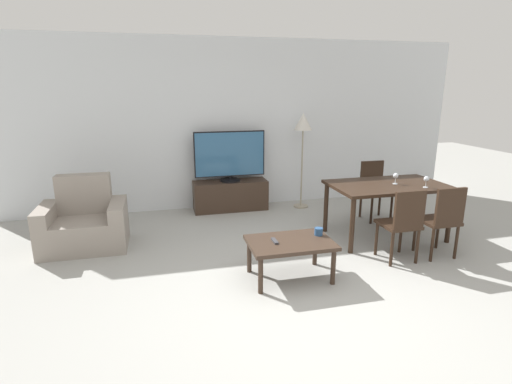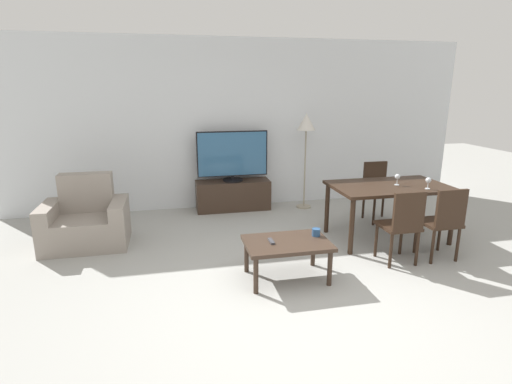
# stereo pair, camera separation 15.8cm
# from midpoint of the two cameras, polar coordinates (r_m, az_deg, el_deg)

# --- Properties ---
(ground_plane) EXTENTS (18.00, 18.00, 0.00)m
(ground_plane) POSITION_cam_midpoint_polar(r_m,az_deg,el_deg) (3.93, 6.79, -15.12)
(ground_plane) COLOR #9E9E99
(wall_back) EXTENTS (7.58, 0.06, 2.70)m
(wall_back) POSITION_cam_midpoint_polar(r_m,az_deg,el_deg) (6.60, -3.10, 9.58)
(wall_back) COLOR silver
(wall_back) RESTS_ON ground_plane
(armchair) EXTENTS (1.01, 0.73, 0.88)m
(armchair) POSITION_cam_midpoint_polar(r_m,az_deg,el_deg) (5.46, -24.08, -4.18)
(armchair) COLOR gray
(armchair) RESTS_ON ground_plane
(tv_stand) EXTENTS (1.19, 0.39, 0.48)m
(tv_stand) POSITION_cam_midpoint_polar(r_m,az_deg,el_deg) (6.50, -4.38, -0.48)
(tv_stand) COLOR #38281E
(tv_stand) RESTS_ON ground_plane
(tv) EXTENTS (1.13, 0.32, 0.80)m
(tv) POSITION_cam_midpoint_polar(r_m,az_deg,el_deg) (6.36, -4.49, 5.14)
(tv) COLOR black
(tv) RESTS_ON tv_stand
(coffee_table) EXTENTS (0.87, 0.59, 0.42)m
(coffee_table) POSITION_cam_midpoint_polar(r_m,az_deg,el_deg) (4.17, 3.83, -7.65)
(coffee_table) COLOR #38281E
(coffee_table) RESTS_ON ground_plane
(dining_table) EXTENTS (1.48, 0.89, 0.73)m
(dining_table) POSITION_cam_midpoint_polar(r_m,az_deg,el_deg) (5.45, 17.48, 0.31)
(dining_table) COLOR black
(dining_table) RESTS_ON ground_plane
(dining_chair_near) EXTENTS (0.40, 0.40, 0.87)m
(dining_chair_near) POSITION_cam_midpoint_polar(r_m,az_deg,el_deg) (4.76, 19.30, -4.01)
(dining_chair_near) COLOR black
(dining_chair_near) RESTS_ON ground_plane
(dining_chair_far) EXTENTS (0.40, 0.40, 0.87)m
(dining_chair_far) POSITION_cam_midpoint_polar(r_m,az_deg,el_deg) (6.24, 15.87, 0.68)
(dining_chair_far) COLOR black
(dining_chair_far) RESTS_ON ground_plane
(dining_chair_near_right) EXTENTS (0.40, 0.40, 0.87)m
(dining_chair_near_right) POSITION_cam_midpoint_polar(r_m,az_deg,el_deg) (5.06, 24.24, -3.40)
(dining_chair_near_right) COLOR black
(dining_chair_near_right) RESTS_ON ground_plane
(floor_lamp) EXTENTS (0.29, 0.29, 1.55)m
(floor_lamp) POSITION_cam_midpoint_polar(r_m,az_deg,el_deg) (6.47, 6.03, 9.10)
(floor_lamp) COLOR gray
(floor_lamp) RESTS_ON ground_plane
(remote_primary) EXTENTS (0.04, 0.15, 0.02)m
(remote_primary) POSITION_cam_midpoint_polar(r_m,az_deg,el_deg) (4.12, 1.58, -7.01)
(remote_primary) COLOR #38383D
(remote_primary) RESTS_ON coffee_table
(cup_white_near) EXTENTS (0.09, 0.09, 0.08)m
(cup_white_near) POSITION_cam_midpoint_polar(r_m,az_deg,el_deg) (4.32, 7.89, -5.62)
(cup_white_near) COLOR navy
(cup_white_near) RESTS_ON coffee_table
(wine_glass_left) EXTENTS (0.07, 0.07, 0.15)m
(wine_glass_left) POSITION_cam_midpoint_polar(r_m,az_deg,el_deg) (5.44, 18.55, 2.13)
(wine_glass_left) COLOR silver
(wine_glass_left) RESTS_ON dining_table
(wine_glass_center) EXTENTS (0.07, 0.07, 0.15)m
(wine_glass_center) POSITION_cam_midpoint_polar(r_m,az_deg,el_deg) (5.38, 22.39, 1.64)
(wine_glass_center) COLOR silver
(wine_glass_center) RESTS_ON dining_table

